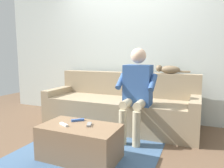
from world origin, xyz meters
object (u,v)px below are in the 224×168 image
Objects in this scene: remote_white at (64,124)px; person_solo_seated at (137,88)px; cat_on_backrest at (168,69)px; remote_gray at (89,124)px; remote_blue at (78,120)px; couch at (120,107)px; coffee_table at (80,142)px.

person_solo_seated is at bearing 81.65° from remote_white.
remote_gray is (0.62, 1.46, -0.53)m from cat_on_backrest.
remote_gray is (-0.20, 0.08, -0.00)m from remote_blue.
cat_on_backrest is 1.67m from remote_gray.
couch is 1.96× the size of person_solo_seated.
remote_white is at bearing 60.96° from cat_on_backrest.
person_solo_seated reaches higher than remote_white.
couch is 20.76× the size of remote_gray.
cat_on_backrest is 4.53× the size of remote_gray.
remote_blue reaches higher than coffee_table.
cat_on_backrest reaches higher than remote_gray.
couch is at bearing -45.26° from person_solo_seated.
person_solo_seated is 0.91m from remote_blue.
coffee_table is 1.81m from cat_on_backrest.
couch is 2.82× the size of coffee_table.
cat_on_backrest is 1.87m from remote_white.
remote_blue is (0.50, 0.70, -0.31)m from person_solo_seated.
person_solo_seated is (-0.39, -0.83, 0.51)m from coffee_table.
remote_blue is at bearing 59.46° from cat_on_backrest.
person_solo_seated is (-0.39, 0.40, 0.40)m from couch.
person_solo_seated reaches higher than coffee_table.
couch is 1.11m from remote_blue.
remote_blue reaches higher than remote_gray.
couch is at bearing 21.56° from cat_on_backrest.
coffee_table is at bearing 64.63° from person_solo_seated.
coffee_table is 1.05m from person_solo_seated.
couch is at bearing -90.00° from coffee_table.
person_solo_seated is at bearing 137.27° from remote_gray.
couch is at bearing 162.73° from remote_gray.
coffee_table is 0.26m from remote_blue.
remote_blue is at bearing -50.69° from coffee_table.
cat_on_backrest reaches higher than remote_white.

